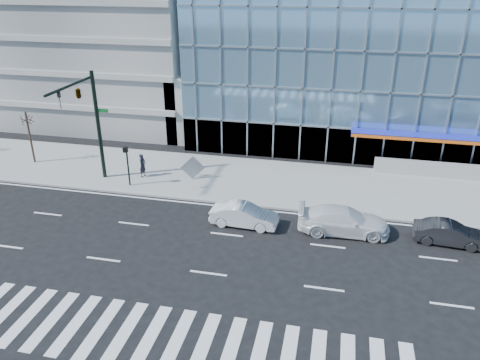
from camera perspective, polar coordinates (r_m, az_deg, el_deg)
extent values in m
plane|color=black|center=(28.27, -1.64, -6.66)|extent=(160.00, 160.00, 0.00)
cube|color=gray|center=(35.16, 1.49, 0.04)|extent=(120.00, 8.00, 0.15)
cube|color=#7AACCC|center=(50.60, 22.14, 14.67)|extent=(42.00, 26.00, 15.00)
cube|color=gray|center=(56.05, -16.16, 18.85)|extent=(24.00, 24.00, 20.00)
cube|color=gray|center=(44.68, -3.65, 9.35)|extent=(6.00, 8.00, 6.00)
cylinder|color=black|center=(35.56, -16.87, 6.29)|extent=(0.28, 0.28, 8.00)
cylinder|color=black|center=(32.33, -19.99, 10.77)|extent=(0.18, 5.60, 0.18)
imported|color=black|center=(31.32, -21.15, 9.06)|extent=(0.18, 0.22, 1.10)
imported|color=black|center=(33.12, -19.13, 10.12)|extent=(0.48, 2.24, 0.90)
cube|color=#0C591E|center=(35.01, -16.46, 8.13)|extent=(0.90, 0.05, 0.25)
cylinder|color=black|center=(34.45, -13.49, 1.66)|extent=(0.12, 0.12, 3.00)
cube|color=black|center=(33.86, -13.81, 3.59)|extent=(0.30, 0.25, 0.35)
cylinder|color=#332319|center=(41.05, -24.21, 4.75)|extent=(0.16, 0.16, 4.20)
ellipsoid|color=#332319|center=(40.58, -24.61, 6.97)|extent=(1.10, 1.10, 0.90)
imported|color=silver|center=(28.80, 12.51, -4.85)|extent=(5.56, 2.53, 1.58)
imported|color=silver|center=(28.90, 0.51, -4.33)|extent=(4.24, 1.64, 1.38)
imported|color=black|center=(29.64, 24.18, -5.98)|extent=(4.11, 1.72, 1.32)
imported|color=black|center=(35.95, -11.79, 1.76)|extent=(0.54, 0.72, 1.79)
cube|color=gray|center=(34.91, -5.79, 1.51)|extent=(1.74, 0.70, 1.84)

